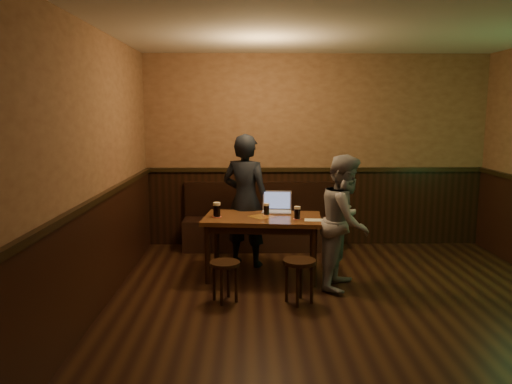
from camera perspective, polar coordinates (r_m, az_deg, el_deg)
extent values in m
cube|color=black|center=(4.87, 11.23, -15.05)|extent=(5.00, 6.00, 0.02)
cube|color=beige|center=(4.53, 12.40, 19.64)|extent=(5.00, 6.00, 0.02)
cube|color=#9B6F4F|center=(7.43, 6.77, 4.67)|extent=(5.00, 0.02, 2.80)
cube|color=#9B6F4F|center=(4.64, -20.13, 1.53)|extent=(0.02, 6.00, 2.80)
cube|color=black|center=(7.52, 6.67, -1.82)|extent=(4.98, 0.04, 1.10)
cube|color=black|center=(4.80, -19.23, -8.57)|extent=(0.04, 5.98, 1.10)
cube|color=black|center=(7.40, 6.79, 2.55)|extent=(4.98, 0.06, 0.06)
cube|color=black|center=(4.66, -19.25, -1.76)|extent=(0.06, 5.98, 0.06)
cube|color=black|center=(7.26, 0.46, -4.77)|extent=(2.20, 0.50, 0.45)
cube|color=black|center=(7.36, 0.43, -0.80)|extent=(2.20, 0.10, 0.50)
cube|color=brown|center=(5.95, 0.73, -3.05)|extent=(1.45, 0.93, 0.05)
cube|color=black|center=(5.97, 0.73, -3.75)|extent=(1.32, 0.80, 0.08)
cube|color=maroon|center=(5.94, 0.73, -2.80)|extent=(0.36, 0.36, 0.00)
cylinder|color=black|center=(5.82, -5.57, -7.14)|extent=(0.07, 0.07, 0.69)
cylinder|color=black|center=(6.41, -4.53, -5.58)|extent=(0.07, 0.07, 0.69)
cylinder|color=black|center=(5.72, 6.63, -7.43)|extent=(0.07, 0.07, 0.69)
cylinder|color=black|center=(6.33, 6.49, -5.81)|extent=(0.07, 0.07, 0.69)
cylinder|color=black|center=(5.25, -3.58, -8.16)|extent=(0.38, 0.38, 0.04)
cylinder|color=black|center=(5.28, -2.29, -10.38)|extent=(0.03, 0.03, 0.41)
cylinder|color=black|center=(5.42, -3.18, -9.86)|extent=(0.03, 0.03, 0.41)
cylinder|color=black|center=(5.35, -4.82, -10.15)|extent=(0.03, 0.03, 0.41)
cylinder|color=black|center=(5.21, -3.96, -10.69)|extent=(0.03, 0.03, 0.41)
cylinder|color=black|center=(5.21, 4.99, -7.93)|extent=(0.41, 0.41, 0.04)
cylinder|color=black|center=(5.26, 6.40, -10.31)|extent=(0.04, 0.04, 0.44)
cylinder|color=black|center=(5.40, 5.14, -9.78)|extent=(0.04, 0.04, 0.44)
cylinder|color=black|center=(5.29, 3.53, -10.15)|extent=(0.04, 0.04, 0.44)
cylinder|color=black|center=(5.16, 4.77, -10.71)|extent=(0.04, 0.04, 0.44)
cylinder|color=#B11A15|center=(5.95, -4.49, -2.83)|extent=(0.11, 0.11, 0.00)
cylinder|color=silver|center=(5.95, -4.49, -2.80)|extent=(0.10, 0.10, 0.00)
cylinder|color=black|center=(5.93, -4.50, -2.13)|extent=(0.08, 0.08, 0.14)
cylinder|color=beige|center=(5.92, -4.51, -1.33)|extent=(0.09, 0.09, 0.03)
cylinder|color=#B11A15|center=(6.04, 1.21, -2.61)|extent=(0.09, 0.09, 0.00)
cylinder|color=silver|center=(6.04, 1.21, -2.58)|extent=(0.08, 0.08, 0.00)
cylinder|color=black|center=(6.03, 1.21, -2.04)|extent=(0.07, 0.07, 0.11)
cylinder|color=beige|center=(6.02, 1.21, -1.40)|extent=(0.07, 0.07, 0.03)
cylinder|color=#B11A15|center=(5.83, 4.72, -3.07)|extent=(0.10, 0.10, 0.00)
cylinder|color=silver|center=(5.83, 4.72, -3.04)|extent=(0.08, 0.08, 0.00)
cylinder|color=black|center=(5.82, 4.73, -2.46)|extent=(0.07, 0.07, 0.12)
cylinder|color=beige|center=(5.80, 4.74, -1.76)|extent=(0.07, 0.07, 0.03)
cube|color=silver|center=(6.17, 2.38, -2.30)|extent=(0.38, 0.28, 0.02)
cube|color=#B2B2B7|center=(6.17, 2.38, -2.20)|extent=(0.34, 0.22, 0.00)
cube|color=silver|center=(6.27, 2.42, -0.92)|extent=(0.36, 0.11, 0.23)
cube|color=#596EA7|center=(6.26, 2.42, -0.94)|extent=(0.33, 0.09, 0.20)
cube|color=silver|center=(5.79, 6.66, -3.20)|extent=(0.24, 0.17, 0.00)
imported|color=black|center=(6.38, -1.20, -0.95)|extent=(0.73, 0.62, 1.70)
imported|color=#939398|center=(5.68, 10.17, -3.36)|extent=(0.81, 0.90, 1.51)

